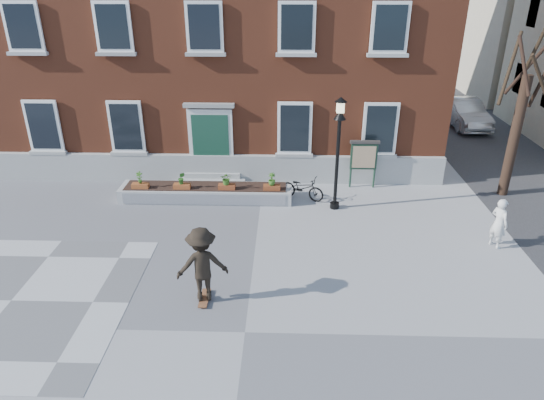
{
  "coord_description": "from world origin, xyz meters",
  "views": [
    {
      "loc": [
        0.9,
        -8.77,
        7.5
      ],
      "look_at": [
        0.5,
        4.0,
        1.5
      ],
      "focal_mm": 32.0,
      "sensor_mm": 36.0,
      "label": 1
    }
  ],
  "objects_px": {
    "parked_car": "(464,113)",
    "lamp_post": "(339,139)",
    "skateboarder": "(202,265)",
    "notice_board": "(364,156)",
    "bystander": "(499,223)",
    "bicycle": "(302,188)"
  },
  "relations": [
    {
      "from": "parked_car",
      "to": "lamp_post",
      "type": "bearing_deg",
      "value": -129.71
    },
    {
      "from": "skateboarder",
      "to": "notice_board",
      "type": "bearing_deg",
      "value": 55.89
    },
    {
      "from": "lamp_post",
      "to": "notice_board",
      "type": "relative_size",
      "value": 2.1
    },
    {
      "from": "bystander",
      "to": "notice_board",
      "type": "xyz_separation_m",
      "value": [
        -3.41,
        4.36,
        0.48
      ]
    },
    {
      "from": "parked_car",
      "to": "bicycle",
      "type": "bearing_deg",
      "value": -135.6
    },
    {
      "from": "bystander",
      "to": "skateboarder",
      "type": "height_order",
      "value": "skateboarder"
    },
    {
      "from": "bystander",
      "to": "notice_board",
      "type": "height_order",
      "value": "notice_board"
    },
    {
      "from": "bystander",
      "to": "notice_board",
      "type": "bearing_deg",
      "value": 10.94
    },
    {
      "from": "notice_board",
      "to": "lamp_post",
      "type": "bearing_deg",
      "value": -122.72
    },
    {
      "from": "skateboarder",
      "to": "lamp_post",
      "type": "bearing_deg",
      "value": 55.43
    },
    {
      "from": "parked_car",
      "to": "skateboarder",
      "type": "distance_m",
      "value": 19.5
    },
    {
      "from": "parked_car",
      "to": "lamp_post",
      "type": "relative_size",
      "value": 1.13
    },
    {
      "from": "bicycle",
      "to": "lamp_post",
      "type": "bearing_deg",
      "value": -98.82
    },
    {
      "from": "notice_board",
      "to": "skateboarder",
      "type": "height_order",
      "value": "skateboarder"
    },
    {
      "from": "bicycle",
      "to": "notice_board",
      "type": "height_order",
      "value": "notice_board"
    },
    {
      "from": "bystander",
      "to": "parked_car",
      "type": "bearing_deg",
      "value": -40.97
    },
    {
      "from": "bicycle",
      "to": "notice_board",
      "type": "xyz_separation_m",
      "value": [
        2.33,
        1.14,
        0.82
      ]
    },
    {
      "from": "parked_car",
      "to": "skateboarder",
      "type": "bearing_deg",
      "value": -128.9
    },
    {
      "from": "bystander",
      "to": "skateboarder",
      "type": "distance_m",
      "value": 8.85
    },
    {
      "from": "bicycle",
      "to": "skateboarder",
      "type": "height_order",
      "value": "skateboarder"
    },
    {
      "from": "bicycle",
      "to": "parked_car",
      "type": "height_order",
      "value": "parked_car"
    },
    {
      "from": "bicycle",
      "to": "skateboarder",
      "type": "relative_size",
      "value": 0.82
    }
  ]
}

